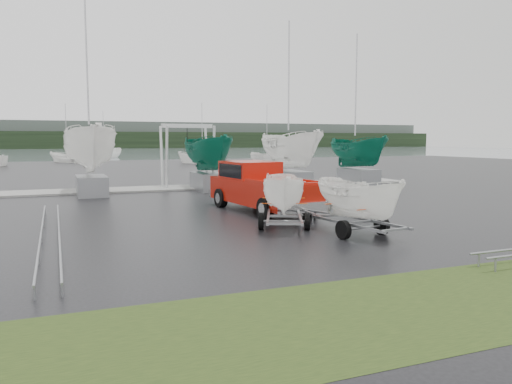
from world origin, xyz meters
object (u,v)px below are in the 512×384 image
Objects in this scene: trailer_parked at (284,161)px; boat_hoist at (187,147)px; trailer_hitched at (360,164)px; pickup_truck at (258,185)px.

trailer_parked is 1.06× the size of boat_hoist.
trailer_hitched reaches higher than boat_hoist.
trailer_parked is at bearing -107.96° from pickup_truck.
trailer_hitched is 17.78m from boat_hoist.
boat_hoist is (-1.22, 17.74, 0.31)m from trailer_hitched.
trailer_parked is at bearing -91.82° from boat_hoist.
trailer_hitched reaches higher than pickup_truck.
boat_hoist is at bearing 85.34° from pickup_truck.
boat_hoist is at bearing 112.45° from trailer_parked.
trailer_hitched is 0.99× the size of trailer_parked.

